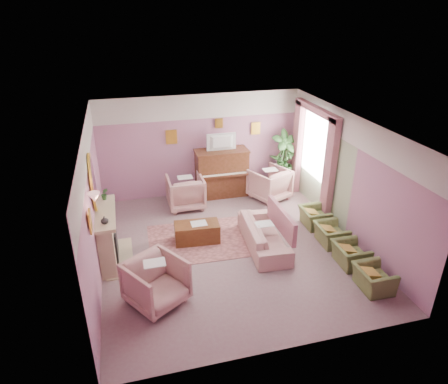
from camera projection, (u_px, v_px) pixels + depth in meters
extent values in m
cube|color=gray|center=(230.00, 247.00, 8.89)|extent=(5.50, 6.00, 0.01)
cube|color=silver|center=(231.00, 125.00, 7.69)|extent=(5.50, 6.00, 0.01)
cube|color=gray|center=(201.00, 146.00, 10.91)|extent=(5.50, 0.02, 2.80)
cube|color=gray|center=(287.00, 277.00, 5.67)|extent=(5.50, 0.02, 2.80)
cube|color=gray|center=(93.00, 206.00, 7.65)|extent=(0.02, 6.00, 2.80)
cube|color=gray|center=(349.00, 177.00, 8.92)|extent=(0.02, 6.00, 2.80)
cube|color=silver|center=(200.00, 107.00, 10.44)|extent=(5.50, 0.01, 0.65)
cube|color=#9FAF8A|center=(320.00, 170.00, 10.19)|extent=(0.01, 3.00, 2.15)
cube|color=tan|center=(107.00, 237.00, 8.23)|extent=(0.30, 1.40, 1.10)
cube|color=black|center=(113.00, 243.00, 8.32)|extent=(0.18, 0.72, 0.68)
cube|color=#FF522E|center=(116.00, 250.00, 8.40)|extent=(0.06, 0.54, 0.10)
cube|color=tan|center=(105.00, 213.00, 7.99)|extent=(0.40, 1.55, 0.07)
cube|color=tan|center=(120.00, 258.00, 8.51)|extent=(0.55, 1.50, 0.02)
ellipsoid|color=gold|center=(93.00, 183.00, 7.67)|extent=(0.04, 0.72, 1.20)
ellipsoid|color=silver|center=(94.00, 183.00, 7.67)|extent=(0.01, 0.60, 1.06)
cone|color=#E1958D|center=(94.00, 197.00, 6.69)|extent=(0.20, 0.20, 0.16)
cube|color=#512A17|center=(222.00, 173.00, 11.07)|extent=(1.40, 0.60, 1.30)
cube|color=#512A17|center=(225.00, 176.00, 10.73)|extent=(1.30, 0.12, 0.06)
cube|color=white|center=(225.00, 174.00, 10.71)|extent=(1.20, 0.08, 0.02)
cube|color=#512A17|center=(222.00, 151.00, 10.78)|extent=(1.45, 0.65, 0.04)
imported|color=black|center=(222.00, 141.00, 10.61)|extent=(0.80, 0.12, 0.48)
cube|color=gold|center=(171.00, 137.00, 10.55)|extent=(0.30, 0.03, 0.38)
cube|color=gold|center=(256.00, 128.00, 11.07)|extent=(0.26, 0.03, 0.34)
cube|color=gold|center=(219.00, 123.00, 10.73)|extent=(0.22, 0.03, 0.26)
cube|color=gold|center=(90.00, 221.00, 6.48)|extent=(0.03, 0.28, 0.36)
cube|color=beige|center=(316.00, 143.00, 10.13)|extent=(0.03, 1.40, 1.80)
cube|color=#9D5B68|center=(329.00, 172.00, 9.48)|extent=(0.16, 0.34, 2.60)
cube|color=#9D5B68|center=(297.00, 147.00, 11.09)|extent=(0.16, 0.34, 2.60)
cube|color=#9D5B68|center=(317.00, 110.00, 9.75)|extent=(0.16, 2.20, 0.16)
imported|color=#2C5A27|center=(104.00, 194.00, 8.40)|extent=(0.16, 0.16, 0.28)
imported|color=silver|center=(104.00, 220.00, 7.51)|extent=(0.16, 0.16, 0.16)
cube|color=#945655|center=(204.00, 240.00, 9.17)|extent=(2.56, 1.88, 0.01)
cube|color=#552E15|center=(197.00, 232.00, 9.03)|extent=(1.04, 0.58, 0.45)
cube|color=silver|center=(199.00, 223.00, 8.95)|extent=(0.35, 0.28, 0.01)
imported|color=tan|center=(264.00, 230.00, 8.79)|extent=(0.65, 1.94, 0.78)
cube|color=#9D5B68|center=(281.00, 220.00, 8.80)|extent=(0.10, 1.47, 0.54)
imported|color=tan|center=(186.00, 190.00, 10.47)|extent=(0.92, 0.92, 0.96)
imported|color=tan|center=(270.00, 182.00, 10.93)|extent=(0.92, 0.92, 0.96)
imported|color=tan|center=(156.00, 280.00, 7.07)|extent=(0.92, 0.92, 0.96)
imported|color=#5D6C38|center=(374.00, 275.00, 7.48)|extent=(0.50, 0.71, 0.62)
imported|color=#5D6C38|center=(351.00, 251.00, 8.20)|extent=(0.50, 0.71, 0.62)
imported|color=#5D6C38|center=(331.00, 231.00, 8.92)|extent=(0.50, 0.71, 0.62)
imported|color=#5D6C38|center=(314.00, 214.00, 9.63)|extent=(0.50, 0.71, 0.62)
cylinder|color=white|center=(279.00, 178.00, 11.56)|extent=(0.52, 0.52, 0.70)
imported|color=#2C5A27|center=(281.00, 161.00, 11.33)|extent=(0.30, 0.30, 0.34)
imported|color=#2C5A27|center=(286.00, 163.00, 11.29)|extent=(0.16, 0.16, 0.28)
cylinder|color=brown|center=(282.00, 184.00, 11.59)|extent=(0.34, 0.34, 0.34)
imported|color=#2C5A27|center=(284.00, 155.00, 11.21)|extent=(0.76, 0.76, 1.44)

